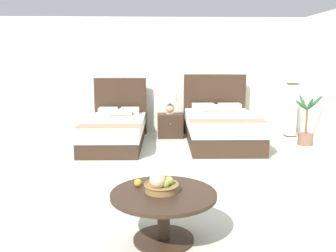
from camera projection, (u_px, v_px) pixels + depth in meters
ground_plane at (174, 178)px, 5.21m from camera, size 9.94×10.31×0.02m
wall_back at (166, 76)px, 8.27m from camera, size 9.94×0.12×2.59m
bed_near_window at (115, 130)px, 7.15m from camera, size 1.20×2.25×1.27m
bed_near_corner at (221, 127)px, 7.22m from camera, size 1.43×2.23×1.34m
nightstand at (170, 126)px, 7.83m from camera, size 0.54×0.43×0.51m
table_lamp at (170, 101)px, 7.75m from camera, size 0.30×0.30×0.45m
coffee_table at (164, 205)px, 3.32m from camera, size 0.98×0.98×0.47m
fruit_bowl at (161, 184)px, 3.30m from camera, size 0.33×0.33×0.20m
loose_apple at (138, 183)px, 3.45m from camera, size 0.07×0.07×0.07m
floor_lamp_corner at (291, 110)px, 7.85m from camera, size 0.22×0.22×1.17m
potted_palm at (306, 131)px, 7.12m from camera, size 0.58×0.53×1.00m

